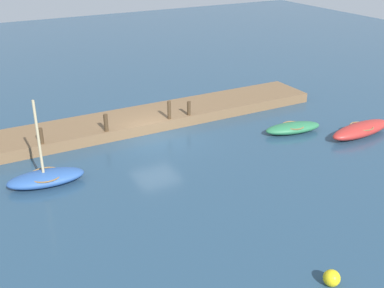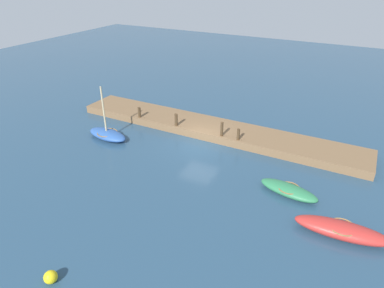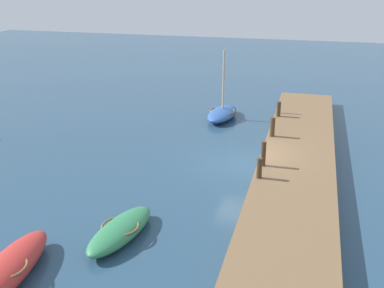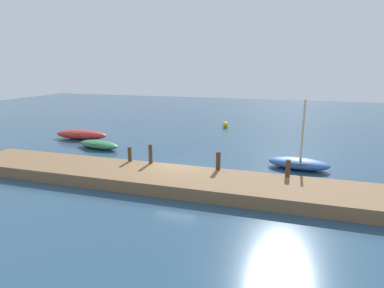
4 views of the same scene
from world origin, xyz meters
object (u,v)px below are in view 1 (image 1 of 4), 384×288
mooring_post_mid_west (169,110)px  rowboat_blue (46,177)px  rowboat_green (293,128)px  mooring_post_east (41,136)px  mooring_post_mid_east (106,123)px  marker_buoy (332,278)px  mooring_post_west (189,108)px  rowboat_red (361,130)px

mooring_post_mid_west → rowboat_blue: bearing=22.8°
rowboat_green → mooring_post_mid_west: bearing=-24.2°
rowboat_blue → mooring_post_east: rowboat_blue is taller
mooring_post_mid_west → rowboat_green: bearing=146.2°
mooring_post_mid_east → marker_buoy: (-2.57, 14.74, -0.81)m
marker_buoy → mooring_post_west: bearing=-99.9°
mooring_post_mid_west → mooring_post_mid_east: size_ratio=1.13×
rowboat_green → mooring_post_mid_west: 7.22m
rowboat_blue → rowboat_green: size_ratio=1.15×
rowboat_green → marker_buoy: rowboat_green is taller
rowboat_blue → mooring_post_mid_west: size_ratio=3.76×
mooring_post_mid_east → marker_buoy: size_ratio=1.71×
mooring_post_west → marker_buoy: bearing=80.1°
rowboat_blue → mooring_post_east: size_ratio=4.83×
rowboat_red → mooring_post_west: bearing=-43.1°
rowboat_blue → rowboat_green: (-13.91, 0.64, -0.06)m
rowboat_green → rowboat_red: bearing=154.2°
mooring_post_east → marker_buoy: bearing=112.4°
rowboat_green → mooring_post_east: (13.31, -3.99, 0.73)m
mooring_post_mid_east → mooring_post_east: bearing=0.0°
mooring_post_east → rowboat_green: bearing=163.3°
rowboat_green → mooring_post_mid_east: (9.81, -3.99, 0.79)m
mooring_post_mid_east → rowboat_green: bearing=157.9°
mooring_post_mid_east → marker_buoy: bearing=99.9°
mooring_post_mid_west → mooring_post_mid_east: 3.85m
rowboat_green → mooring_post_west: 6.18m
rowboat_green → mooring_post_west: mooring_post_west is taller
mooring_post_mid_west → mooring_post_west: bearing=180.0°
rowboat_red → rowboat_blue: bearing=-14.0°
mooring_post_mid_west → mooring_post_east: size_ratio=1.29×
rowboat_red → mooring_post_mid_east: size_ratio=4.67×
mooring_post_mid_west → marker_buoy: 14.82m
rowboat_green → marker_buoy: bearing=65.6°
rowboat_red → mooring_post_mid_east: bearing=-30.1°
rowboat_red → mooring_post_west: mooring_post_west is taller
rowboat_green → rowboat_red: rowboat_red is taller
mooring_post_east → marker_buoy: 15.95m
rowboat_red → marker_buoy: rowboat_red is taller
marker_buoy → mooring_post_mid_east: bearing=-80.1°
mooring_post_mid_west → marker_buoy: bearing=85.0°
rowboat_blue → mooring_post_east: 3.47m
rowboat_red → marker_buoy: 13.41m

